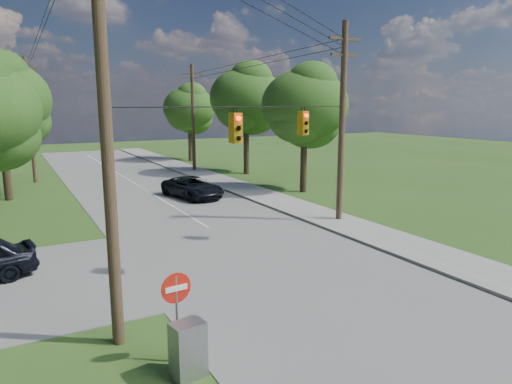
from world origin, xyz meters
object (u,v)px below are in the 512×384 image
pole_ne (342,120)px  car_main_north (193,187)px  control_cabinet (188,350)px  do_not_enter_sign (176,297)px  pole_north_w (30,119)px  pole_north_e (193,117)px  pole_sw (105,106)px

pole_ne → car_main_north: 11.88m
control_cabinet → do_not_enter_sign: 1.25m
pole_north_w → car_main_north: bearing=-53.4°
pole_ne → pole_north_e: bearing=90.0°
do_not_enter_sign → car_main_north: bearing=62.5°
pole_sw → car_main_north: bearing=63.4°
pole_ne → pole_north_e: 22.00m
pole_ne → pole_north_w: 26.03m
pole_ne → car_main_north: (-4.81, 9.77, -4.73)m
control_cabinet → pole_north_w: bearing=82.9°
pole_ne → control_cabinet: 16.62m
pole_north_e → pole_north_w: size_ratio=1.00×
pole_sw → car_main_north: size_ratio=2.35×
pole_north_e → do_not_enter_sign: (-12.40, -31.24, -3.44)m
pole_north_w → pole_north_e: bearing=0.0°
pole_sw → do_not_enter_sign: pole_sw is taller
do_not_enter_sign → control_cabinet: bearing=-95.7°
car_main_north → do_not_enter_sign: do_not_enter_sign is taller
pole_sw → car_main_north: 20.19m
pole_north_w → control_cabinet: (1.50, -31.97, -4.45)m
pole_sw → pole_ne: 15.51m
pole_sw → control_cabinet: pole_sw is taller
pole_sw → control_cabinet: size_ratio=8.83×
pole_ne → control_cabinet: size_ratio=7.72×
pole_ne → pole_north_e: pole_ne is taller
pole_ne → car_main_north: size_ratio=2.06×
pole_sw → pole_ne: size_ratio=1.14×
pole_ne → pole_north_w: size_ratio=1.05×
pole_ne → do_not_enter_sign: pole_ne is taller
car_main_north → do_not_enter_sign: (-7.59, -19.02, 0.96)m
pole_north_w → car_main_north: (9.09, -12.23, -4.39)m
pole_north_w → control_cabinet: pole_north_w is taller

